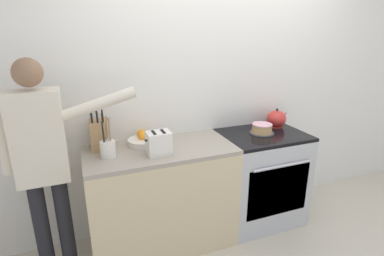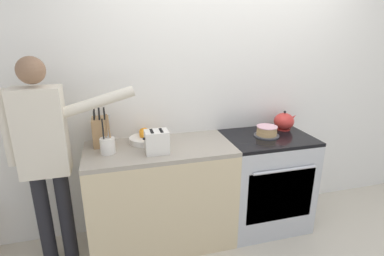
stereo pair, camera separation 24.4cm
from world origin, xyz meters
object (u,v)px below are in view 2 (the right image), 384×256
(tea_kettle, at_px, (284,121))
(person_baker, at_px, (45,149))
(layer_cake, at_px, (267,131))
(utensil_crock, at_px, (108,144))
(stove_range, at_px, (264,181))
(knife_block, at_px, (101,131))
(fruit_bowl, at_px, (145,138))
(toaster, at_px, (157,142))

(tea_kettle, xyz_separation_m, person_baker, (-2.07, -0.16, 0.01))
(layer_cake, relative_size, utensil_crock, 0.72)
(stove_range, xyz_separation_m, utensil_crock, (-1.39, -0.01, 0.52))
(knife_block, xyz_separation_m, utensil_crock, (0.05, -0.18, -0.05))
(stove_range, bearing_deg, layer_cake, 123.86)
(stove_range, bearing_deg, utensil_crock, -179.44)
(stove_range, distance_m, utensil_crock, 1.49)
(fruit_bowl, height_order, person_baker, person_baker)
(layer_cake, distance_m, person_baker, 1.83)
(knife_block, bearing_deg, fruit_bowl, -3.24)
(utensil_crock, bearing_deg, knife_block, 104.30)
(person_baker, bearing_deg, tea_kettle, 3.91)
(stove_range, bearing_deg, knife_block, 173.26)
(tea_kettle, distance_m, person_baker, 2.08)
(stove_range, xyz_separation_m, fruit_bowl, (-1.09, 0.15, 0.49))
(utensil_crock, xyz_separation_m, toaster, (0.37, -0.09, 0.02))
(layer_cake, bearing_deg, stove_range, -56.14)
(knife_block, xyz_separation_m, toaster, (0.42, -0.28, -0.03))
(knife_block, relative_size, toaster, 1.68)
(stove_range, height_order, tea_kettle, tea_kettle)
(layer_cake, distance_m, fruit_bowl, 1.09)
(utensil_crock, height_order, person_baker, person_baker)
(fruit_bowl, relative_size, person_baker, 0.15)
(stove_range, relative_size, utensil_crock, 2.88)
(stove_range, distance_m, toaster, 1.16)
(layer_cake, xyz_separation_m, toaster, (-1.02, -0.12, 0.05))
(layer_cake, distance_m, knife_block, 1.44)
(stove_range, height_order, person_baker, person_baker)
(layer_cake, xyz_separation_m, tea_kettle, (0.25, 0.12, 0.04))
(person_baker, bearing_deg, layer_cake, 0.62)
(knife_block, height_order, fruit_bowl, knife_block)
(knife_block, bearing_deg, toaster, -33.73)
(fruit_bowl, bearing_deg, toaster, -76.19)
(utensil_crock, bearing_deg, layer_cake, 1.19)
(knife_block, bearing_deg, stove_range, -6.74)
(stove_range, distance_m, person_baker, 1.91)
(fruit_bowl, xyz_separation_m, person_baker, (-0.75, -0.17, 0.05))
(stove_range, relative_size, fruit_bowl, 3.57)
(utensil_crock, relative_size, fruit_bowl, 1.24)
(stove_range, relative_size, knife_block, 2.73)
(layer_cake, relative_size, fruit_bowl, 0.89)
(stove_range, bearing_deg, person_baker, -179.45)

